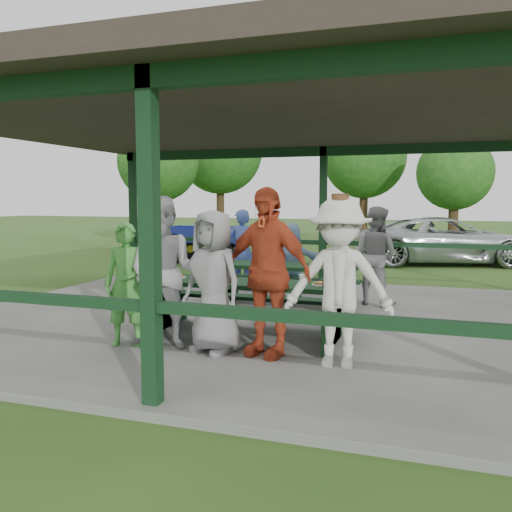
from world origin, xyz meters
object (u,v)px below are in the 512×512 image
(contestant_red, at_px, (266,272))
(contestant_grey_left, at_px, (164,273))
(picnic_table_near, at_px, (244,301))
(contestant_white_fedora, at_px, (339,283))
(spectator_lblue, at_px, (290,261))
(spectator_blue, at_px, (242,250))
(farm_trailer, at_px, (207,243))
(spectator_grey, at_px, (375,256))
(pickup_truck, at_px, (447,241))
(contestant_green, at_px, (127,284))
(contestant_grey_mid, at_px, (213,282))
(picnic_table_far, at_px, (282,280))

(contestant_red, bearing_deg, contestant_grey_left, -160.62)
(picnic_table_near, xyz_separation_m, contestant_white_fedora, (1.45, -0.94, 0.45))
(spectator_lblue, bearing_deg, spectator_blue, -51.07)
(contestant_white_fedora, bearing_deg, farm_trailer, 117.70)
(spectator_grey, bearing_deg, spectator_blue, 11.90)
(contestant_white_fedora, height_order, spectator_lblue, contestant_white_fedora)
(spectator_blue, distance_m, pickup_truck, 8.10)
(contestant_grey_left, xyz_separation_m, pickup_truck, (3.47, 11.36, -0.34))
(contestant_red, bearing_deg, contestant_green, -160.83)
(spectator_blue, bearing_deg, spectator_lblue, 132.51)
(pickup_truck, bearing_deg, spectator_blue, 135.00)
(picnic_table_near, relative_size, contestant_grey_mid, 1.64)
(contestant_red, bearing_deg, spectator_grey, 90.67)
(contestant_grey_left, distance_m, spectator_grey, 4.29)
(contestant_white_fedora, bearing_deg, spectator_grey, 86.64)
(contestant_grey_left, relative_size, spectator_grey, 1.09)
(picnic_table_far, relative_size, contestant_grey_mid, 1.47)
(picnic_table_near, height_order, spectator_blue, spectator_blue)
(contestant_red, height_order, spectator_grey, contestant_red)
(picnic_table_near, height_order, contestant_grey_mid, contestant_grey_mid)
(contestant_green, relative_size, contestant_red, 0.79)
(spectator_blue, bearing_deg, pickup_truck, -139.17)
(spectator_lblue, bearing_deg, contestant_white_fedora, 89.65)
(contestant_red, height_order, pickup_truck, contestant_red)
(picnic_table_near, distance_m, pickup_truck, 10.81)
(picnic_table_near, xyz_separation_m, pickup_truck, (2.74, 10.46, 0.13))
(contestant_white_fedora, height_order, spectator_grey, contestant_white_fedora)
(contestant_white_fedora, distance_m, spectator_grey, 3.75)
(contestant_green, bearing_deg, farm_trailer, 90.25)
(picnic_table_near, xyz_separation_m, picnic_table_far, (-0.04, 2.00, -0.01))
(contestant_grey_mid, relative_size, contestant_red, 0.86)
(spectator_grey, bearing_deg, picnic_table_far, 53.48)
(contestant_grey_mid, relative_size, pickup_truck, 0.34)
(picnic_table_near, distance_m, picnic_table_far, 2.00)
(contestant_green, height_order, spectator_lblue, contestant_green)
(contestant_white_fedora, distance_m, spectator_blue, 5.17)
(contestant_green, distance_m, spectator_grey, 4.60)
(contestant_green, height_order, spectator_blue, spectator_blue)
(contestant_grey_left, height_order, contestant_red, contestant_red)
(picnic_table_near, bearing_deg, spectator_lblue, 92.05)
(picnic_table_far, bearing_deg, contestant_red, -77.87)
(picnic_table_far, height_order, contestant_red, contestant_red)
(contestant_grey_mid, xyz_separation_m, contestant_white_fedora, (1.54, -0.07, 0.07))
(picnic_table_near, xyz_separation_m, contestant_red, (0.56, -0.79, 0.52))
(picnic_table_near, relative_size, contestant_red, 1.41)
(contestant_green, bearing_deg, pickup_truck, 52.89)
(contestant_white_fedora, height_order, farm_trailer, contestant_white_fedora)
(spectator_grey, bearing_deg, pickup_truck, -74.70)
(picnic_table_far, distance_m, contestant_grey_mid, 2.90)
(spectator_grey, bearing_deg, contestant_grey_mid, 92.50)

